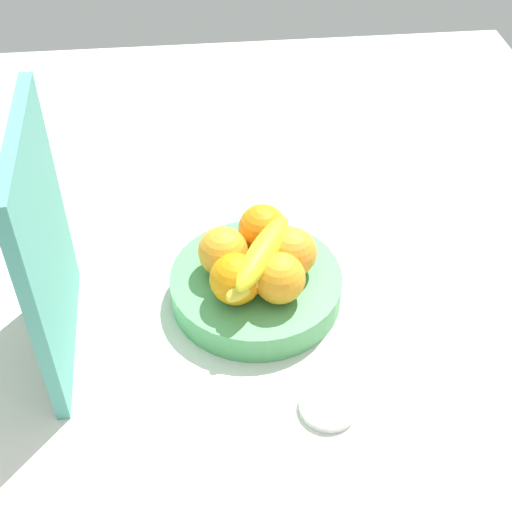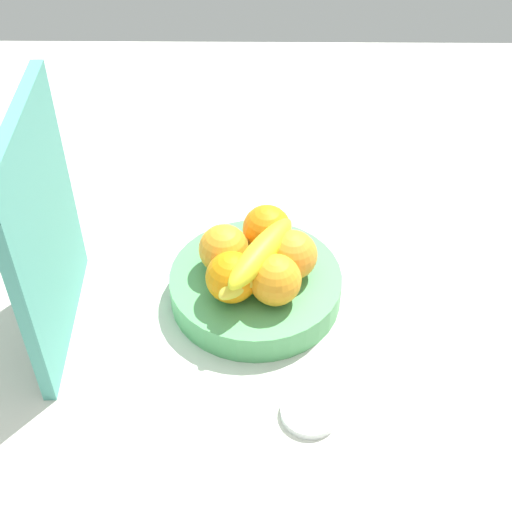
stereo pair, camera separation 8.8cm
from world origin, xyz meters
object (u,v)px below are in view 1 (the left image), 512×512
orange_back_left (292,252)px  fruit_bowl (256,286)px  orange_center (279,278)px  orange_back_right (262,228)px  orange_front_left (223,252)px  cutting_board (45,249)px  orange_front_right (235,279)px  banana_bunch (267,265)px  jar_lid (328,406)px

orange_back_left → fruit_bowl: bearing=95.1°
orange_center → orange_back_right: same height
orange_front_left → cutting_board: cutting_board is taller
orange_front_left → orange_front_right: bearing=-167.2°
orange_center → orange_back_right: size_ratio=1.00×
banana_bunch → jar_lid: banana_bunch is taller
orange_back_right → orange_back_left: bearing=-147.8°
orange_back_left → orange_back_right: (5.96, 3.76, 0.00)cm
cutting_board → jar_lid: (-15.96, -35.71, -17.45)cm
orange_center → cutting_board: (-1.01, 31.14, 9.45)cm
fruit_bowl → orange_back_right: bearing=-14.6°
orange_back_left → orange_back_right: size_ratio=1.00×
orange_front_left → cutting_board: (-7.54, 23.46, 9.45)cm
banana_bunch → orange_back_left: bearing=-56.3°
fruit_bowl → orange_center: 8.35cm
fruit_bowl → orange_front_left: orange_front_left is taller
orange_front_left → jar_lid: (-23.50, -12.25, -8.00)cm
orange_back_left → cutting_board: (-6.33, 33.69, 9.45)cm
orange_front_right → cutting_board: 26.62cm
orange_front_right → banana_bunch: bearing=-66.2°
orange_front_right → cutting_board: size_ratio=0.21×
jar_lid → fruit_bowl: bearing=18.9°
orange_front_left → orange_back_right: size_ratio=1.00×
fruit_bowl → orange_center: (-4.82, -2.89, 6.17)cm
orange_front_left → orange_center: bearing=-130.4°
fruit_bowl → orange_center: bearing=-149.1°
banana_bunch → cutting_board: size_ratio=0.46×
fruit_bowl → banana_bunch: bearing=-149.9°
orange_front_left → orange_back_right: (4.74, -6.47, 0.00)cm
orange_front_right → cutting_board: bearing=93.4°
orange_center → cutting_board: cutting_board is taller
cutting_board → orange_front_right: bearing=-88.5°
orange_center → orange_front_right: bearing=85.6°
orange_back_right → jar_lid: (-28.24, -5.78, -8.00)cm
banana_bunch → jar_lid: size_ratio=2.13×
orange_back_left → banana_bunch: bearing=123.7°
orange_front_right → cutting_board: cutting_board is taller
jar_lid → orange_center: bearing=15.1°
orange_back_left → jar_lid: bearing=-174.8°
orange_front_left → jar_lid: 27.68cm
fruit_bowl → banana_bunch: 7.08cm
orange_front_left → orange_center: same height
orange_front_right → orange_back_left: (4.83, -8.85, 0.00)cm
orange_back_right → orange_front_left: bearing=126.3°
fruit_bowl → orange_front_right: bearing=141.8°
banana_bunch → jar_lid: bearing=-162.5°
orange_center → fruit_bowl: bearing=30.9°
orange_center → jar_lid: size_ratio=0.96×
orange_back_left → orange_back_right: 7.04cm
orange_front_left → orange_center: (-6.53, -7.68, 0.00)cm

